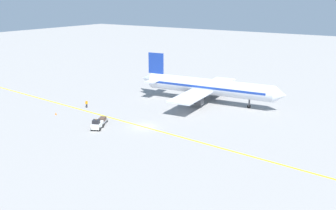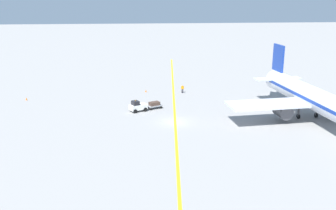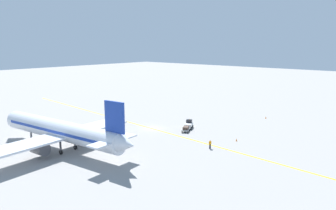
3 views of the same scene
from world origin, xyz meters
The scene contains 8 objects.
ground_plane centered at (0.00, 0.00, 0.00)m, with size 400.00×400.00×0.00m, color gray.
apron_yellow_centreline centered at (0.00, 0.00, 0.00)m, with size 0.40×120.00×0.01m, color yellow.
airplane_at_gate centered at (-22.16, 1.44, 3.71)m, with size 28.37×35.55×10.60m.
baggage_tug_white centered at (5.89, -6.35, 0.90)m, with size 3.35×2.74×2.11m.
baggage_cart_trailing centered at (2.93, -7.81, 0.76)m, with size 2.95×2.40×1.24m.
ground_crew_worker centered at (-3.46, -18.53, 0.91)m, with size 0.56×0.32×1.68m.
traffic_cone_near_nose centered at (4.04, -19.91, 0.28)m, with size 0.32×0.32×0.55m, color orange.
traffic_cone_mid_apron centered at (27.22, -15.56, 0.28)m, with size 0.32×0.32×0.55m, color orange.
Camera 3 is at (-53.08, -51.23, 19.47)m, focal length 35.00 mm.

